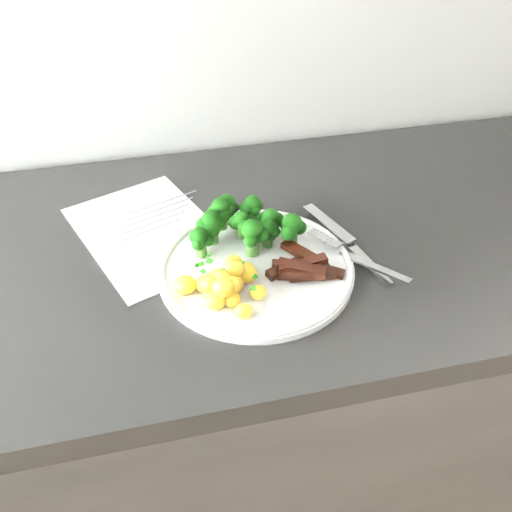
{
  "coord_description": "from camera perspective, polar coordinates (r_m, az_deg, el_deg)",
  "views": [
    {
      "loc": [
        -0.12,
        1.0,
        1.45
      ],
      "look_at": [
        0.02,
        1.6,
        0.94
      ],
      "focal_mm": 39.21,
      "sensor_mm": 36.0,
      "label": 1
    }
  ],
  "objects": [
    {
      "name": "counter",
      "position": [
        1.2,
        -5.45,
        -16.75
      ],
      "size": [
        2.43,
        0.61,
        0.91
      ],
      "color": "black",
      "rests_on": "ground"
    },
    {
      "name": "beef_strips",
      "position": [
        0.8,
        4.72,
        -1.23
      ],
      "size": [
        0.12,
        0.09,
        0.03
      ],
      "color": "black",
      "rests_on": "plate"
    },
    {
      "name": "knife",
      "position": [
        0.86,
        10.15,
        0.4
      ],
      "size": [
        0.07,
        0.21,
        0.02
      ],
      "color": "#BABBBF",
      "rests_on": "plate"
    },
    {
      "name": "plate",
      "position": [
        0.82,
        0.0,
        -1.19
      ],
      "size": [
        0.29,
        0.29,
        0.02
      ],
      "color": "white",
      "rests_on": "counter"
    },
    {
      "name": "broccoli",
      "position": [
        0.84,
        -1.24,
        3.46
      ],
      "size": [
        0.17,
        0.13,
        0.06
      ],
      "color": "#365F23",
      "rests_on": "plate"
    },
    {
      "name": "fork",
      "position": [
        0.83,
        10.55,
        -0.25
      ],
      "size": [
        0.11,
        0.15,
        0.02
      ],
      "color": "#BABBBF",
      "rests_on": "plate"
    },
    {
      "name": "potatoes",
      "position": [
        0.76,
        -3.18,
        -2.76
      ],
      "size": [
        0.12,
        0.12,
        0.04
      ],
      "color": "#FFCA4A",
      "rests_on": "plate"
    },
    {
      "name": "recipe_paper",
      "position": [
        0.91,
        -10.82,
        2.47
      ],
      "size": [
        0.28,
        0.33,
        0.0
      ],
      "color": "silver",
      "rests_on": "counter"
    }
  ]
}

